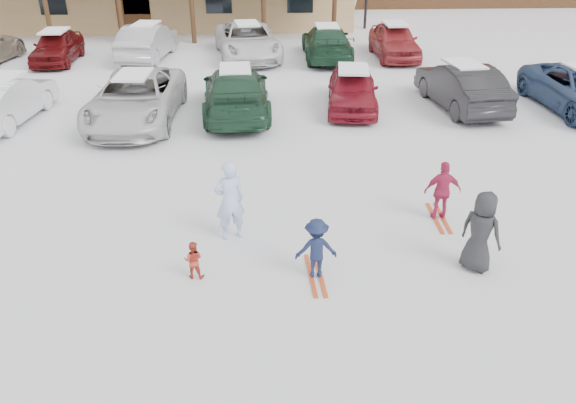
{
  "coord_description": "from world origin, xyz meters",
  "views": [
    {
      "loc": [
        -0.17,
        -8.86,
        6.17
      ],
      "look_at": [
        0.3,
        1.0,
        1.0
      ],
      "focal_mm": 35.0,
      "sensor_mm": 36.0,
      "label": 1
    }
  ],
  "objects_px": {
    "parked_car_3": "(236,92)",
    "parked_car_9": "(148,41)",
    "parked_car_5": "(461,86)",
    "child_magenta": "(443,191)",
    "child_navy": "(316,249)",
    "toddler_red": "(193,260)",
    "parked_car_12": "(394,41)",
    "parked_car_4": "(352,89)",
    "bystander_dark": "(481,232)",
    "parked_car_10": "(248,41)",
    "parked_car_1": "(5,100)",
    "adult_skier": "(230,201)",
    "parked_car_11": "(327,43)",
    "parked_car_2": "(136,98)",
    "parked_car_8": "(57,47)"
  },
  "relations": [
    {
      "from": "parked_car_3",
      "to": "parked_car_9",
      "type": "height_order",
      "value": "parked_car_9"
    },
    {
      "from": "parked_car_3",
      "to": "parked_car_5",
      "type": "bearing_deg",
      "value": 179.33
    },
    {
      "from": "child_magenta",
      "to": "parked_car_9",
      "type": "height_order",
      "value": "parked_car_9"
    },
    {
      "from": "child_navy",
      "to": "child_magenta",
      "type": "distance_m",
      "value": 3.62
    },
    {
      "from": "toddler_red",
      "to": "parked_car_9",
      "type": "xyz_separation_m",
      "value": [
        -3.82,
        17.5,
        0.41
      ]
    },
    {
      "from": "toddler_red",
      "to": "parked_car_12",
      "type": "distance_m",
      "value": 18.73
    },
    {
      "from": "parked_car_4",
      "to": "parked_car_5",
      "type": "xyz_separation_m",
      "value": [
        3.74,
        -0.05,
        0.07
      ]
    },
    {
      "from": "child_magenta",
      "to": "parked_car_3",
      "type": "bearing_deg",
      "value": -55.67
    },
    {
      "from": "bystander_dark",
      "to": "parked_car_9",
      "type": "xyz_separation_m",
      "value": [
        -9.2,
        17.46,
        -0.03
      ]
    },
    {
      "from": "child_magenta",
      "to": "parked_car_10",
      "type": "height_order",
      "value": "parked_car_10"
    },
    {
      "from": "toddler_red",
      "to": "child_navy",
      "type": "bearing_deg",
      "value": -176.16
    },
    {
      "from": "parked_car_1",
      "to": "parked_car_12",
      "type": "xyz_separation_m",
      "value": [
        14.34,
        8.16,
        0.04
      ]
    },
    {
      "from": "adult_skier",
      "to": "bystander_dark",
      "type": "bearing_deg",
      "value": 144.11
    },
    {
      "from": "parked_car_1",
      "to": "parked_car_11",
      "type": "relative_size",
      "value": 0.86
    },
    {
      "from": "child_magenta",
      "to": "parked_car_10",
      "type": "relative_size",
      "value": 0.24
    },
    {
      "from": "parked_car_11",
      "to": "parked_car_12",
      "type": "xyz_separation_m",
      "value": [
        3.13,
        0.1,
        0.03
      ]
    },
    {
      "from": "parked_car_1",
      "to": "parked_car_9",
      "type": "xyz_separation_m",
      "value": [
        3.05,
        8.49,
        0.06
      ]
    },
    {
      "from": "parked_car_1",
      "to": "parked_car_5",
      "type": "height_order",
      "value": "parked_car_5"
    },
    {
      "from": "parked_car_12",
      "to": "adult_skier",
      "type": "bearing_deg",
      "value": -113.93
    },
    {
      "from": "bystander_dark",
      "to": "parked_car_11",
      "type": "relative_size",
      "value": 0.32
    },
    {
      "from": "parked_car_5",
      "to": "parked_car_11",
      "type": "xyz_separation_m",
      "value": [
        -3.83,
        7.32,
        -0.03
      ]
    },
    {
      "from": "parked_car_3",
      "to": "parked_car_5",
      "type": "height_order",
      "value": "parked_car_3"
    },
    {
      "from": "parked_car_4",
      "to": "parked_car_12",
      "type": "height_order",
      "value": "parked_car_12"
    },
    {
      "from": "bystander_dark",
      "to": "parked_car_4",
      "type": "xyz_separation_m",
      "value": [
        -0.95,
        9.76,
        -0.11
      ]
    },
    {
      "from": "parked_car_2",
      "to": "parked_car_12",
      "type": "xyz_separation_m",
      "value": [
        10.16,
        8.31,
        -0.0
      ]
    },
    {
      "from": "parked_car_5",
      "to": "parked_car_10",
      "type": "xyz_separation_m",
      "value": [
        -7.44,
        7.66,
        0.02
      ]
    },
    {
      "from": "child_magenta",
      "to": "parked_car_9",
      "type": "xyz_separation_m",
      "value": [
        -9.07,
        15.5,
        0.1
      ]
    },
    {
      "from": "parked_car_1",
      "to": "parked_car_5",
      "type": "xyz_separation_m",
      "value": [
        15.04,
        0.74,
        0.04
      ]
    },
    {
      "from": "parked_car_2",
      "to": "parked_car_5",
      "type": "height_order",
      "value": "parked_car_2"
    },
    {
      "from": "parked_car_10",
      "to": "parked_car_3",
      "type": "bearing_deg",
      "value": -100.31
    },
    {
      "from": "adult_skier",
      "to": "parked_car_10",
      "type": "xyz_separation_m",
      "value": [
        0.1,
        16.01,
        -0.08
      ]
    },
    {
      "from": "parked_car_10",
      "to": "parked_car_12",
      "type": "bearing_deg",
      "value": -10.56
    },
    {
      "from": "bystander_dark",
      "to": "parked_car_2",
      "type": "relative_size",
      "value": 0.29
    },
    {
      "from": "parked_car_2",
      "to": "parked_car_5",
      "type": "bearing_deg",
      "value": 6.17
    },
    {
      "from": "adult_skier",
      "to": "child_navy",
      "type": "height_order",
      "value": "adult_skier"
    },
    {
      "from": "parked_car_8",
      "to": "parked_car_11",
      "type": "relative_size",
      "value": 0.8
    },
    {
      "from": "toddler_red",
      "to": "parked_car_2",
      "type": "relative_size",
      "value": 0.14
    },
    {
      "from": "adult_skier",
      "to": "parked_car_2",
      "type": "height_order",
      "value": "adult_skier"
    },
    {
      "from": "parked_car_4",
      "to": "parked_car_5",
      "type": "bearing_deg",
      "value": 6.47
    },
    {
      "from": "child_navy",
      "to": "parked_car_1",
      "type": "height_order",
      "value": "parked_car_1"
    },
    {
      "from": "bystander_dark",
      "to": "parked_car_12",
      "type": "bearing_deg",
      "value": -50.52
    },
    {
      "from": "toddler_red",
      "to": "child_magenta",
      "type": "relative_size",
      "value": 0.55
    },
    {
      "from": "child_magenta",
      "to": "parked_car_1",
      "type": "xyz_separation_m",
      "value": [
        -12.11,
        7.01,
        0.04
      ]
    },
    {
      "from": "parked_car_2",
      "to": "parked_car_10",
      "type": "relative_size",
      "value": 0.98
    },
    {
      "from": "parked_car_3",
      "to": "parked_car_11",
      "type": "bearing_deg",
      "value": -119.71
    },
    {
      "from": "parked_car_2",
      "to": "parked_car_12",
      "type": "bearing_deg",
      "value": 40.79
    },
    {
      "from": "parked_car_4",
      "to": "bystander_dark",
      "type": "bearing_deg",
      "value": -77.28
    },
    {
      "from": "child_magenta",
      "to": "parked_car_3",
      "type": "relative_size",
      "value": 0.26
    },
    {
      "from": "bystander_dark",
      "to": "child_magenta",
      "type": "bearing_deg",
      "value": -39.75
    },
    {
      "from": "parked_car_11",
      "to": "parked_car_12",
      "type": "relative_size",
      "value": 1.13
    }
  ]
}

